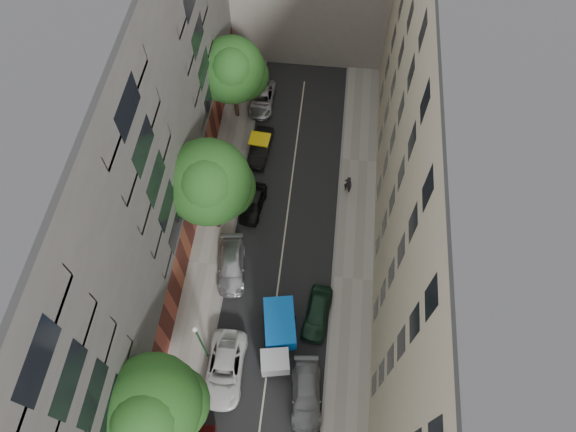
# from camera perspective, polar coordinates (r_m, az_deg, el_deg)

# --- Properties ---
(ground) EXTENTS (120.00, 120.00, 0.00)m
(ground) POSITION_cam_1_polar(r_m,az_deg,el_deg) (39.01, -0.91, -6.22)
(ground) COLOR #4C4C49
(ground) RESTS_ON ground
(road_surface) EXTENTS (8.00, 44.00, 0.02)m
(road_surface) POSITION_cam_1_polar(r_m,az_deg,el_deg) (39.00, -0.91, -6.22)
(road_surface) COLOR black
(road_surface) RESTS_ON ground
(sidewalk_left) EXTENTS (3.00, 44.00, 0.15)m
(sidewalk_left) POSITION_cam_1_polar(r_m,az_deg,el_deg) (39.66, -8.86, -5.31)
(sidewalk_left) COLOR gray
(sidewalk_left) RESTS_ON ground
(sidewalk_right) EXTENTS (3.00, 44.00, 0.15)m
(sidewalk_right) POSITION_cam_1_polar(r_m,az_deg,el_deg) (39.00, 7.20, -6.94)
(sidewalk_right) COLOR gray
(sidewalk_right) RESTS_ON ground
(building_left) EXTENTS (8.00, 44.00, 20.00)m
(building_left) POSITION_cam_1_polar(r_m,az_deg,el_deg) (32.89, -20.59, 3.22)
(building_left) COLOR #4C4947
(building_left) RESTS_ON ground
(building_right) EXTENTS (8.00, 44.00, 20.00)m
(building_right) POSITION_cam_1_polar(r_m,az_deg,el_deg) (31.27, 19.27, -0.46)
(building_right) COLOR #B3A98B
(building_right) RESTS_ON ground
(tarp_truck) EXTENTS (2.84, 5.34, 2.32)m
(tarp_truck) POSITION_cam_1_polar(r_m,az_deg,el_deg) (35.95, -1.07, -13.11)
(tarp_truck) COLOR black
(tarp_truck) RESTS_ON ground
(car_left_2) EXTENTS (2.55, 5.42, 1.50)m
(car_left_2) POSITION_cam_1_polar(r_m,az_deg,el_deg) (36.14, -7.06, -16.54)
(car_left_2) COLOR silver
(car_left_2) RESTS_ON ground
(car_left_3) EXTENTS (2.58, 5.02, 1.40)m
(car_left_3) POSITION_cam_1_polar(r_m,az_deg,el_deg) (38.68, -6.28, -5.50)
(car_left_3) COLOR #AFAEB3
(car_left_3) RESTS_ON ground
(car_left_4) EXTENTS (2.04, 4.07, 1.33)m
(car_left_4) POSITION_cam_1_polar(r_m,az_deg,el_deg) (41.16, -3.90, 1.41)
(car_left_4) COLOR black
(car_left_4) RESTS_ON ground
(car_left_5) EXTENTS (1.90, 4.45, 1.43)m
(car_left_5) POSITION_cam_1_polar(r_m,az_deg,el_deg) (44.27, -3.10, 7.62)
(car_left_5) COLOR black
(car_left_5) RESTS_ON ground
(car_left_6) EXTENTS (2.18, 4.68, 1.30)m
(car_left_6) POSITION_cam_1_polar(r_m,az_deg,el_deg) (47.98, -2.89, 12.89)
(car_left_6) COLOR #B1B0B5
(car_left_6) RESTS_ON ground
(car_right_1) EXTENTS (2.39, 4.92, 1.38)m
(car_right_1) POSITION_cam_1_polar(r_m,az_deg,el_deg) (35.63, 2.04, -19.19)
(car_right_1) COLOR slate
(car_right_1) RESTS_ON ground
(car_right_2) EXTENTS (2.23, 4.43, 1.45)m
(car_right_2) POSITION_cam_1_polar(r_m,az_deg,el_deg) (37.09, 3.26, -10.73)
(car_right_2) COLOR black
(car_right_2) RESTS_ON ground
(tree_near) EXTENTS (5.83, 5.64, 9.43)m
(tree_near) POSITION_cam_1_polar(r_m,az_deg,el_deg) (30.55, -14.79, -19.93)
(tree_near) COLOR #382619
(tree_near) RESTS_ON sidewalk_left
(tree_mid) EXTENTS (6.28, 6.15, 9.19)m
(tree_mid) POSITION_cam_1_polar(r_m,az_deg,el_deg) (35.93, -8.71, 3.43)
(tree_mid) COLOR #382619
(tree_mid) RESTS_ON sidewalk_left
(tree_far) EXTENTS (5.71, 5.49, 8.17)m
(tree_far) POSITION_cam_1_polar(r_m,az_deg,el_deg) (43.63, -6.13, 15.59)
(tree_far) COLOR #382619
(tree_far) RESTS_ON sidewalk_left
(lamp_post) EXTENTS (0.36, 0.36, 5.98)m
(lamp_post) POSITION_cam_1_polar(r_m,az_deg,el_deg) (33.62, -9.76, -13.39)
(lamp_post) COLOR #175225
(lamp_post) RESTS_ON sidewalk_left
(pedestrian) EXTENTS (0.80, 0.68, 1.86)m
(pedestrian) POSITION_cam_1_polar(r_m,az_deg,el_deg) (41.85, 6.69, 3.54)
(pedestrian) COLOR black
(pedestrian) RESTS_ON sidewalk_right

